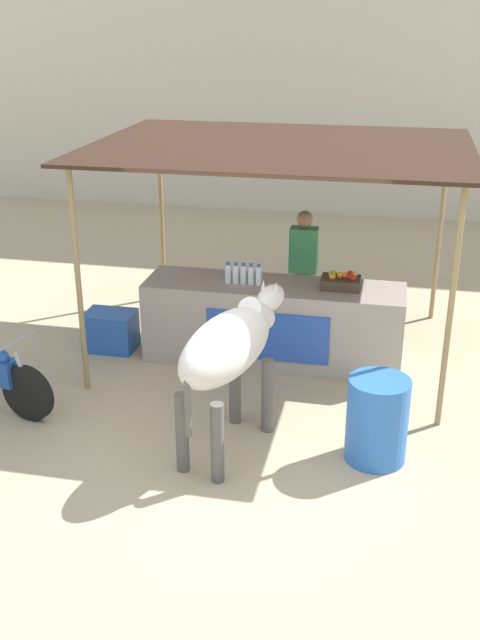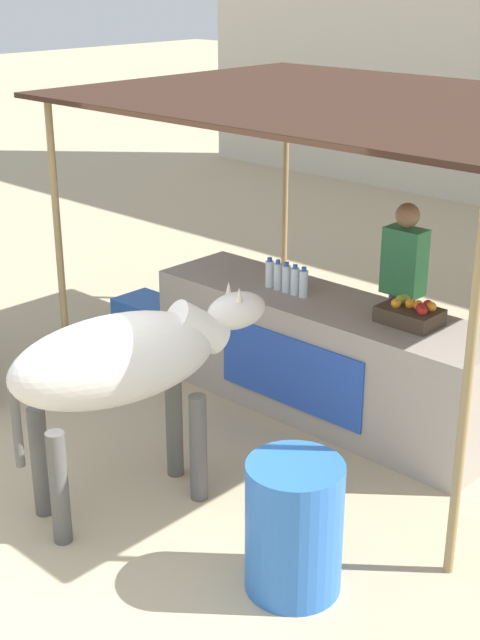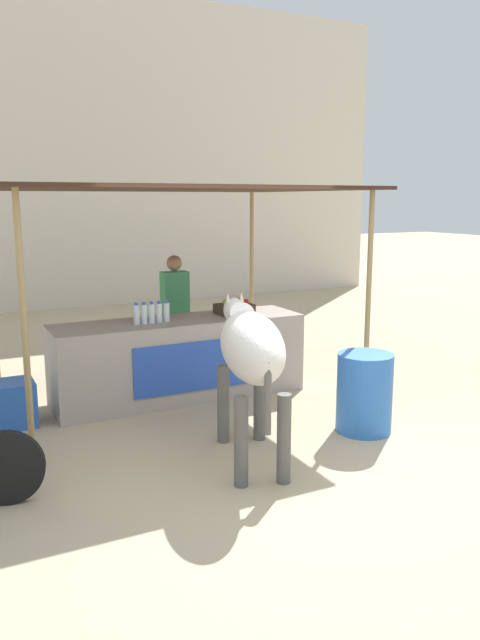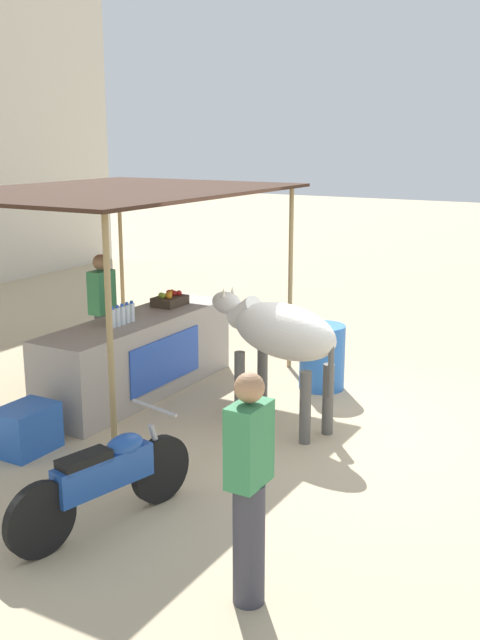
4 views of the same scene
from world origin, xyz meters
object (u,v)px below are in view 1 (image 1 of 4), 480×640
fruit_crate (341,281)px  vendor_behind_counter (303,274)px  stall_counter (273,323)px  water_barrel (377,420)px  cooler_box (111,331)px  cow (230,349)px

fruit_crate → vendor_behind_counter: size_ratio=0.27×
stall_counter → water_barrel: bearing=-55.7°
fruit_crate → cooler_box: 2.88m
water_barrel → vendor_behind_counter: bearing=111.7°
stall_counter → vendor_behind_counter: 0.87m
stall_counter → water_barrel: stall_counter is taller
stall_counter → fruit_crate: size_ratio=6.82×
cooler_box → water_barrel: (3.29, -1.79, 0.17)m
stall_counter → cow: 2.04m
fruit_crate → cow: bearing=-112.6°
cooler_box → water_barrel: size_ratio=0.73×
stall_counter → fruit_crate: fruit_crate is taller
fruit_crate → cooler_box: size_ratio=0.73×
cooler_box → cow: size_ratio=0.33×
stall_counter → fruit_crate: 0.94m
stall_counter → cow: bearing=-92.3°
stall_counter → fruit_crate: bearing=4.2°
vendor_behind_counter → cooler_box: 2.47m
cooler_box → vendor_behind_counter: bearing=20.8°
fruit_crate → cow: 2.19m
fruit_crate → vendor_behind_counter: (-0.52, 0.70, -0.19)m
water_barrel → cooler_box: bearing=151.4°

